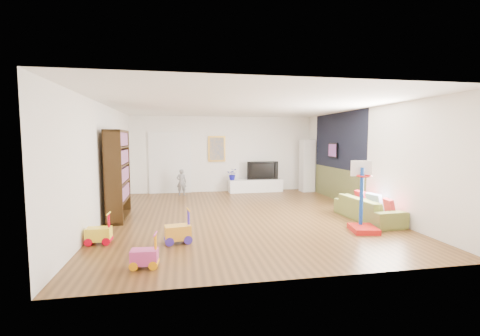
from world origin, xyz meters
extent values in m
cube|color=brown|center=(0.00, 0.00, 0.00)|extent=(6.50, 7.50, 0.00)
cube|color=white|center=(0.00, 0.00, 2.70)|extent=(6.50, 7.50, 0.00)
cube|color=white|center=(0.00, 3.75, 1.35)|extent=(6.50, 0.00, 2.70)
cube|color=white|center=(0.00, -3.75, 1.35)|extent=(6.50, 0.00, 2.70)
cube|color=white|center=(-3.25, 0.00, 1.35)|extent=(0.00, 7.50, 2.70)
cube|color=silver|center=(3.25, 0.00, 1.35)|extent=(0.00, 7.50, 2.70)
cube|color=black|center=(3.23, 1.40, 1.85)|extent=(0.01, 3.20, 1.70)
cube|color=brown|center=(3.23, 1.40, 0.50)|extent=(0.01, 3.20, 1.00)
cube|color=white|center=(-1.90, 3.71, 1.05)|extent=(1.45, 0.06, 2.10)
cube|color=gold|center=(-0.25, 3.71, 1.55)|extent=(0.62, 0.06, 0.92)
cube|color=#7F3F8C|center=(3.17, 1.60, 1.55)|extent=(0.04, 0.56, 0.46)
cube|color=white|center=(1.11, 3.43, 0.23)|extent=(1.94, 0.54, 0.45)
cube|color=silver|center=(2.97, 3.20, 0.94)|extent=(0.46, 0.46, 1.88)
cube|color=#32200C|center=(-2.99, 0.22, 1.05)|extent=(0.43, 1.46, 2.11)
imported|color=olive|center=(2.79, -1.01, 0.27)|extent=(0.82, 1.87, 0.54)
cube|color=red|center=(2.18, -1.85, 0.73)|extent=(0.61, 0.70, 1.46)
cube|color=yellow|center=(-2.98, -1.71, 0.28)|extent=(0.43, 0.28, 0.56)
cube|color=#F9AC31|center=(-1.57, -1.92, 0.31)|extent=(0.50, 0.35, 0.62)
cube|color=#CC3C8A|center=(-2.05, -2.98, 0.26)|extent=(0.40, 0.27, 0.52)
imported|color=gray|center=(-1.51, 3.17, 0.45)|extent=(0.34, 0.24, 0.89)
imported|color=black|center=(1.36, 3.48, 0.78)|extent=(1.13, 0.18, 0.65)
imported|color=#12108C|center=(0.28, 3.42, 0.65)|extent=(0.45, 0.41, 0.41)
cube|color=#B2252D|center=(2.97, -1.53, 0.42)|extent=(0.14, 0.36, 0.35)
cube|color=silver|center=(2.97, -0.98, 0.42)|extent=(0.20, 0.41, 0.40)
cube|color=red|center=(2.93, -0.49, 0.42)|extent=(0.13, 0.37, 0.37)
camera|label=1|loc=(-1.47, -7.75, 1.90)|focal=24.00mm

